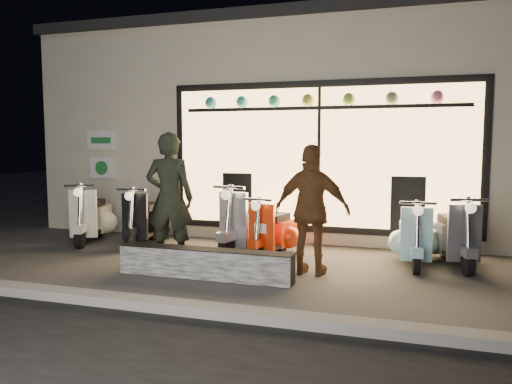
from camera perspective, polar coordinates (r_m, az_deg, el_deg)
ground at (r=7.30m, az=-1.96°, el=-8.66°), size 40.00×40.00×0.00m
kerb at (r=5.52m, az=-9.06°, el=-12.87°), size 40.00×0.25×0.12m
shop_building at (r=11.89m, az=6.09°, el=7.07°), size 10.20×6.23×4.20m
graffiti_barrier at (r=6.76m, az=-5.82°, el=-8.12°), size 2.41×0.28×0.40m
scooter_silver at (r=8.43m, az=-0.59°, el=-3.68°), size 0.67×1.53×1.09m
scooter_red at (r=8.08m, az=2.25°, el=-4.54°), size 0.57×1.32×0.93m
scooter_black at (r=9.26m, az=-12.32°, el=-3.20°), size 0.55×1.40×1.00m
scooter_cream at (r=9.74m, az=-18.12°, el=-2.79°), size 0.77×1.46×1.05m
scooter_blue at (r=7.89m, az=17.60°, el=-4.98°), size 0.47×1.34×0.96m
scooter_grey at (r=8.06m, az=21.49°, el=-4.75°), size 0.66×1.42×1.01m
man at (r=7.56m, az=-9.85°, el=-0.69°), size 0.79×0.60×1.96m
woman at (r=6.81m, az=6.42°, el=-2.07°), size 1.08×0.54×1.79m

